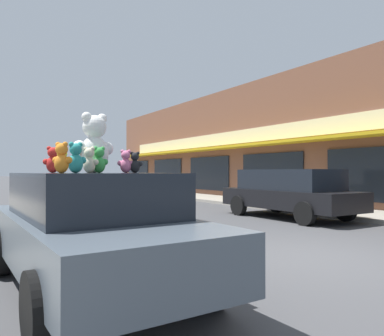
{
  "coord_description": "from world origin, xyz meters",
  "views": [
    {
      "loc": [
        -5.14,
        -4.56,
        1.5
      ],
      "look_at": [
        -0.16,
        3.54,
        1.6
      ],
      "focal_mm": 35.0,
      "sensor_mm": 36.0,
      "label": 1
    }
  ],
  "objects_px": {
    "teddy_bear_yellow": "(62,161)",
    "teddy_bear_black": "(135,163)",
    "teddy_bear_cream": "(89,160)",
    "teddy_bear_teal": "(76,158)",
    "teddy_bear_giant": "(94,144)",
    "teddy_bear_green": "(99,160)",
    "teddy_bear_orange": "(62,158)",
    "parked_car_far_center": "(289,192)",
    "plush_art_car": "(91,227)",
    "teddy_bear_pink": "(126,162)",
    "teddy_bear_red": "(53,160)",
    "teddy_bear_brown": "(90,166)"
  },
  "relations": [
    {
      "from": "plush_art_car",
      "to": "teddy_bear_pink",
      "type": "distance_m",
      "value": 0.99
    },
    {
      "from": "teddy_bear_green",
      "to": "teddy_bear_black",
      "type": "xyz_separation_m",
      "value": [
        0.55,
        0.14,
        -0.02
      ]
    },
    {
      "from": "teddy_bear_yellow",
      "to": "teddy_bear_cream",
      "type": "bearing_deg",
      "value": -177.6
    },
    {
      "from": "teddy_bear_teal",
      "to": "teddy_bear_pink",
      "type": "bearing_deg",
      "value": -156.96
    },
    {
      "from": "teddy_bear_red",
      "to": "teddy_bear_brown",
      "type": "distance_m",
      "value": 0.52
    },
    {
      "from": "teddy_bear_green",
      "to": "teddy_bear_brown",
      "type": "height_order",
      "value": "teddy_bear_green"
    },
    {
      "from": "teddy_bear_cream",
      "to": "teddy_bear_yellow",
      "type": "height_order",
      "value": "teddy_bear_cream"
    },
    {
      "from": "plush_art_car",
      "to": "teddy_bear_green",
      "type": "height_order",
      "value": "teddy_bear_green"
    },
    {
      "from": "teddy_bear_pink",
      "to": "teddy_bear_yellow",
      "type": "distance_m",
      "value": 0.83
    },
    {
      "from": "teddy_bear_red",
      "to": "parked_car_far_center",
      "type": "distance_m",
      "value": 8.51
    },
    {
      "from": "teddy_bear_orange",
      "to": "teddy_bear_brown",
      "type": "bearing_deg",
      "value": -63.45
    },
    {
      "from": "teddy_bear_pink",
      "to": "teddy_bear_red",
      "type": "xyz_separation_m",
      "value": [
        -0.8,
        0.79,
        0.03
      ]
    },
    {
      "from": "teddy_bear_pink",
      "to": "teddy_bear_cream",
      "type": "bearing_deg",
      "value": 51.32
    },
    {
      "from": "teddy_bear_giant",
      "to": "teddy_bear_green",
      "type": "height_order",
      "value": "teddy_bear_giant"
    },
    {
      "from": "teddy_bear_giant",
      "to": "teddy_bear_green",
      "type": "xyz_separation_m",
      "value": [
        -0.01,
        -0.23,
        -0.22
      ]
    },
    {
      "from": "teddy_bear_cream",
      "to": "plush_art_car",
      "type": "bearing_deg",
      "value": -67.98
    },
    {
      "from": "teddy_bear_pink",
      "to": "teddy_bear_brown",
      "type": "distance_m",
      "value": 0.77
    },
    {
      "from": "teddy_bear_brown",
      "to": "teddy_bear_black",
      "type": "height_order",
      "value": "teddy_bear_black"
    },
    {
      "from": "teddy_bear_orange",
      "to": "teddy_bear_red",
      "type": "relative_size",
      "value": 0.86
    },
    {
      "from": "parked_car_far_center",
      "to": "teddy_bear_teal",
      "type": "bearing_deg",
      "value": -151.66
    },
    {
      "from": "teddy_bear_cream",
      "to": "teddy_bear_teal",
      "type": "bearing_deg",
      "value": 84.1
    },
    {
      "from": "teddy_bear_cream",
      "to": "teddy_bear_pink",
      "type": "xyz_separation_m",
      "value": [
        0.57,
        0.25,
        -0.0
      ]
    },
    {
      "from": "teddy_bear_pink",
      "to": "teddy_bear_yellow",
      "type": "xyz_separation_m",
      "value": [
        -0.82,
        0.1,
        0.0
      ]
    },
    {
      "from": "teddy_bear_orange",
      "to": "teddy_bear_teal",
      "type": "height_order",
      "value": "teddy_bear_teal"
    },
    {
      "from": "teddy_bear_cream",
      "to": "teddy_bear_teal",
      "type": "distance_m",
      "value": 0.27
    },
    {
      "from": "teddy_bear_teal",
      "to": "teddy_bear_brown",
      "type": "relative_size",
      "value": 1.63
    },
    {
      "from": "teddy_bear_giant",
      "to": "parked_car_far_center",
      "type": "bearing_deg",
      "value": -164.46
    },
    {
      "from": "plush_art_car",
      "to": "teddy_bear_green",
      "type": "bearing_deg",
      "value": -55.18
    },
    {
      "from": "teddy_bear_red",
      "to": "teddy_bear_brown",
      "type": "height_order",
      "value": "teddy_bear_red"
    },
    {
      "from": "plush_art_car",
      "to": "teddy_bear_green",
      "type": "xyz_separation_m",
      "value": [
        0.07,
        -0.1,
        0.86
      ]
    },
    {
      "from": "teddy_bear_orange",
      "to": "parked_car_far_center",
      "type": "height_order",
      "value": "teddy_bear_orange"
    },
    {
      "from": "teddy_bear_yellow",
      "to": "teddy_bear_green",
      "type": "distance_m",
      "value": 0.48
    },
    {
      "from": "teddy_bear_red",
      "to": "teddy_bear_black",
      "type": "height_order",
      "value": "teddy_bear_red"
    },
    {
      "from": "teddy_bear_teal",
      "to": "teddy_bear_red",
      "type": "height_order",
      "value": "teddy_bear_red"
    },
    {
      "from": "teddy_bear_green",
      "to": "teddy_bear_giant",
      "type": "bearing_deg",
      "value": -93.91
    },
    {
      "from": "teddy_bear_cream",
      "to": "teddy_bear_brown",
      "type": "bearing_deg",
      "value": -60.3
    },
    {
      "from": "teddy_bear_green",
      "to": "teddy_bear_black",
      "type": "distance_m",
      "value": 0.57
    },
    {
      "from": "teddy_bear_giant",
      "to": "teddy_bear_yellow",
      "type": "relative_size",
      "value": 2.47
    },
    {
      "from": "teddy_bear_black",
      "to": "plush_art_car",
      "type": "bearing_deg",
      "value": 40.73
    },
    {
      "from": "teddy_bear_giant",
      "to": "teddy_bear_orange",
      "type": "height_order",
      "value": "teddy_bear_giant"
    },
    {
      "from": "teddy_bear_red",
      "to": "teddy_bear_black",
      "type": "relative_size",
      "value": 1.3
    },
    {
      "from": "teddy_bear_giant",
      "to": "teddy_bear_black",
      "type": "height_order",
      "value": "teddy_bear_giant"
    },
    {
      "from": "teddy_bear_yellow",
      "to": "teddy_bear_black",
      "type": "bearing_deg",
      "value": -131.41
    },
    {
      "from": "plush_art_car",
      "to": "teddy_bear_black",
      "type": "bearing_deg",
      "value": 2.82
    },
    {
      "from": "teddy_bear_giant",
      "to": "teddy_bear_black",
      "type": "xyz_separation_m",
      "value": [
        0.54,
        -0.09,
        -0.24
      ]
    },
    {
      "from": "teddy_bear_yellow",
      "to": "teddy_bear_black",
      "type": "xyz_separation_m",
      "value": [
        0.94,
        -0.14,
        -0.01
      ]
    },
    {
      "from": "teddy_bear_pink",
      "to": "teddy_bear_giant",
      "type": "bearing_deg",
      "value": 20.98
    },
    {
      "from": "teddy_bear_yellow",
      "to": "teddy_bear_black",
      "type": "distance_m",
      "value": 0.95
    },
    {
      "from": "teddy_bear_orange",
      "to": "teddy_bear_cream",
      "type": "bearing_deg",
      "value": -77.38
    },
    {
      "from": "teddy_bear_giant",
      "to": "teddy_bear_cream",
      "type": "bearing_deg",
      "value": 52.07
    }
  ]
}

